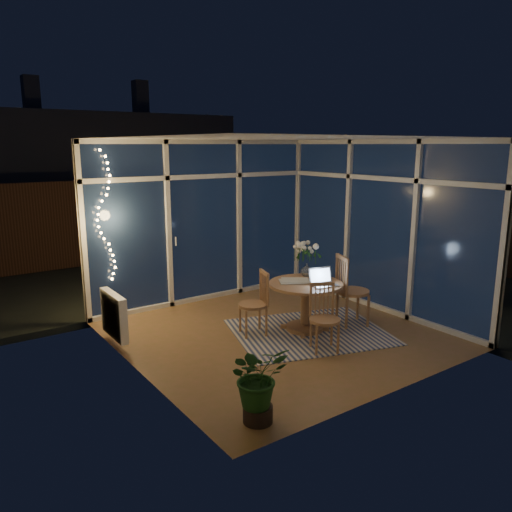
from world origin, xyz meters
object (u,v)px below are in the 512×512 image
chair_left (253,303)px  chair_right (353,290)px  flower_vase (307,269)px  laptop (325,277)px  chair_front (325,318)px  potted_plant (258,384)px  dining_table (305,307)px

chair_left → chair_right: size_ratio=0.86×
flower_vase → laptop: bearing=-104.5°
chair_front → laptop: (0.38, 0.43, 0.38)m
chair_right → potted_plant: (-2.59, -1.32, -0.14)m
dining_table → chair_front: 0.74m
dining_table → flower_vase: 0.57m
dining_table → chair_left: chair_left is taller
dining_table → laptop: bearing=-67.5°
flower_vase → potted_plant: 2.82m
chair_front → potted_plant: chair_front is taller
chair_front → laptop: bearing=75.1°
chair_left → flower_vase: 0.98m
chair_left → chair_right: bearing=86.8°
potted_plant → chair_front: bearing=27.8°
laptop → potted_plant: (-1.99, -1.28, -0.43)m
laptop → chair_right: bearing=16.4°
chair_front → potted_plant: 1.83m
chair_left → laptop: (0.79, -0.54, 0.36)m
chair_front → laptop: laptop is taller
chair_left → chair_right: chair_right is taller
chair_left → laptop: 1.02m
dining_table → laptop: size_ratio=2.99×
flower_vase → chair_front: bearing=-118.4°
dining_table → potted_plant: potted_plant is taller
chair_left → potted_plant: bearing=-17.0°
chair_left → potted_plant: 2.18m
chair_left → chair_right: (1.38, -0.50, 0.07)m
chair_right → potted_plant: 2.91m
dining_table → chair_left: bearing=157.4°
chair_left → laptop: bearing=72.2°
chair_front → laptop: 0.68m
laptop → potted_plant: 2.41m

